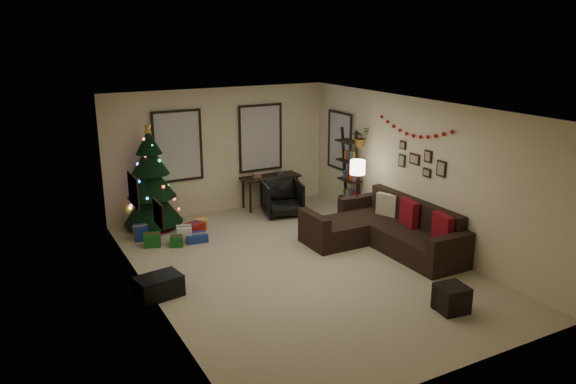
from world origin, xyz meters
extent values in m
plane|color=#BDB08F|center=(0.00, 0.00, 0.00)|extent=(7.00, 7.00, 0.00)
plane|color=white|center=(0.00, 0.00, 2.70)|extent=(7.00, 7.00, 0.00)
plane|color=beige|center=(0.00, 3.50, 1.35)|extent=(5.00, 0.00, 5.00)
plane|color=beige|center=(0.00, -3.50, 1.35)|extent=(5.00, 0.00, 5.00)
plane|color=beige|center=(-2.50, 0.00, 1.35)|extent=(0.00, 7.00, 7.00)
plane|color=beige|center=(2.50, 0.00, 1.35)|extent=(0.00, 7.00, 7.00)
cube|color=#728CB2|center=(-0.95, 3.47, 1.55)|extent=(0.94, 0.02, 1.35)
cube|color=beige|center=(-0.95, 3.47, 1.55)|extent=(0.94, 0.03, 1.35)
cube|color=#728CB2|center=(0.95, 3.47, 1.55)|extent=(0.94, 0.02, 1.35)
cube|color=beige|center=(0.95, 3.47, 1.55)|extent=(0.94, 0.03, 1.35)
cube|color=#728CB2|center=(2.47, 2.55, 1.50)|extent=(0.05, 0.27, 1.17)
cube|color=beige|center=(2.47, 2.55, 1.50)|extent=(0.05, 0.45, 1.17)
cylinder|color=black|center=(-1.63, 3.13, 0.13)|extent=(0.09, 0.09, 0.26)
cone|color=black|center=(-1.63, 3.13, 0.52)|extent=(1.17, 1.17, 0.82)
cone|color=black|center=(-1.63, 3.13, 0.99)|extent=(0.96, 0.96, 0.69)
cone|color=black|center=(-1.63, 3.13, 1.42)|extent=(0.76, 0.76, 0.60)
cone|color=black|center=(-1.63, 3.13, 1.76)|extent=(0.52, 0.52, 0.47)
cylinder|color=maroon|center=(-1.63, 3.13, 0.02)|extent=(0.95, 0.95, 0.03)
cube|color=navy|center=(-1.15, 1.95, 0.07)|extent=(0.40, 0.30, 0.15)
cube|color=#14591E|center=(-1.55, 1.90, 0.10)|extent=(0.22, 0.22, 0.20)
cube|color=gold|center=(-0.80, 2.65, 0.09)|extent=(0.25, 0.30, 0.18)
cube|color=maroon|center=(-1.05, 2.35, 0.11)|extent=(0.35, 0.28, 0.22)
cube|color=silver|center=(-1.35, 2.05, 0.15)|extent=(0.28, 0.25, 0.30)
cube|color=navy|center=(-2.05, 2.55, 0.14)|extent=(0.26, 0.26, 0.28)
cube|color=#14591E|center=(-1.95, 2.10, 0.12)|extent=(0.30, 0.22, 0.25)
cube|color=black|center=(2.03, -0.12, 0.21)|extent=(0.89, 2.37, 0.42)
cube|color=black|center=(2.37, -0.12, 0.65)|extent=(0.20, 2.37, 0.46)
cube|color=black|center=(2.03, -1.41, 0.33)|extent=(0.89, 0.20, 0.65)
cube|color=black|center=(2.03, 1.17, 0.33)|extent=(0.89, 0.20, 0.65)
cube|color=black|center=(1.17, 0.62, 0.21)|extent=(0.84, 0.89, 0.42)
cube|color=black|center=(0.66, 0.62, 0.33)|extent=(0.18, 0.89, 0.65)
cube|color=maroon|center=(2.21, -1.02, 0.64)|extent=(0.21, 0.49, 0.48)
cube|color=maroon|center=(2.21, -0.14, 0.64)|extent=(0.24, 0.52, 0.50)
cube|color=beige|center=(2.21, 0.49, 0.63)|extent=(0.27, 0.44, 0.42)
cube|color=black|center=(1.14, -2.38, 0.19)|extent=(0.46, 0.46, 0.39)
cube|color=black|center=(1.14, -2.37, 0.17)|extent=(0.40, 0.40, 0.34)
cube|color=black|center=(1.07, 3.22, 0.69)|extent=(1.33, 0.48, 0.05)
cylinder|color=black|center=(0.48, 3.03, 0.33)|extent=(0.05, 0.05, 0.67)
cylinder|color=black|center=(0.48, 3.41, 0.33)|extent=(0.05, 0.05, 0.67)
cylinder|color=black|center=(1.65, 3.03, 0.33)|extent=(0.05, 0.05, 0.67)
cylinder|color=black|center=(1.65, 3.41, 0.33)|extent=(0.05, 0.05, 0.67)
imported|color=black|center=(1.02, 2.57, 0.38)|extent=(0.87, 0.84, 0.76)
cube|color=black|center=(2.32, 1.62, 0.95)|extent=(0.05, 0.05, 1.90)
cube|color=black|center=(2.32, 2.13, 0.95)|extent=(0.05, 0.05, 1.90)
cube|color=black|center=(2.29, 1.88, 0.37)|extent=(0.30, 0.53, 0.03)
cube|color=black|center=(2.29, 1.88, 0.79)|extent=(0.30, 0.53, 0.03)
cube|color=black|center=(2.29, 1.88, 1.21)|extent=(0.30, 0.53, 0.03)
cube|color=black|center=(2.29, 1.88, 1.63)|extent=(0.30, 0.53, 0.03)
imported|color=#4C4C4C|center=(2.30, 1.56, 1.83)|extent=(0.56, 0.51, 0.52)
cylinder|color=black|center=(1.95, 1.14, 0.01)|extent=(0.24, 0.24, 0.03)
cylinder|color=black|center=(1.95, 1.14, 0.61)|extent=(0.03, 0.03, 1.18)
cylinder|color=white|center=(1.95, 1.14, 1.26)|extent=(0.30, 0.30, 0.28)
cube|color=black|center=(-2.48, 0.91, 1.45)|extent=(0.04, 0.60, 0.50)
cube|color=tan|center=(-2.48, 0.91, 1.45)|extent=(0.01, 0.54, 0.45)
cube|color=black|center=(-2.48, -0.48, 1.48)|extent=(0.04, 0.45, 0.35)
cube|color=beige|center=(-2.48, -0.48, 1.48)|extent=(0.01, 0.40, 0.31)
cube|color=black|center=(2.48, -0.60, 1.55)|extent=(0.03, 0.22, 0.28)
cube|color=black|center=(2.48, -0.25, 1.70)|extent=(0.03, 0.18, 0.22)
cube|color=black|center=(2.48, -0.25, 1.40)|extent=(0.03, 0.20, 0.16)
cube|color=black|center=(2.48, 0.10, 1.58)|extent=(0.03, 0.26, 0.20)
cube|color=black|center=(2.48, 0.45, 1.48)|extent=(0.03, 0.18, 0.24)
cube|color=black|center=(2.48, 0.45, 1.78)|extent=(0.03, 0.16, 0.16)
cube|color=#990F0C|center=(-0.15, 3.61, 1.37)|extent=(0.14, 0.04, 0.30)
cube|color=white|center=(-0.15, 3.61, 1.52)|extent=(0.16, 0.05, 0.08)
cube|color=#990F0C|center=(-0.08, 3.61, 1.24)|extent=(0.10, 0.04, 0.08)
cube|color=#990F0C|center=(0.18, 3.52, 1.36)|extent=(0.14, 0.04, 0.30)
cube|color=white|center=(0.18, 3.52, 1.51)|extent=(0.16, 0.05, 0.08)
cube|color=#990F0C|center=(0.25, 3.52, 1.23)|extent=(0.10, 0.04, 0.08)
cube|color=black|center=(-2.41, 0.04, 0.17)|extent=(0.72, 0.54, 0.33)
camera|label=1|loc=(-4.35, -7.63, 3.88)|focal=34.93mm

